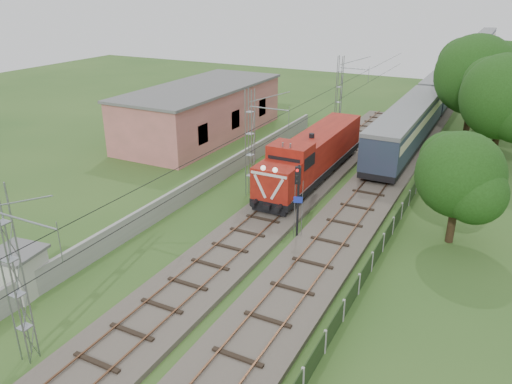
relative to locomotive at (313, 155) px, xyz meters
The scene contains 15 objects.
ground 17.14m from the locomotive, 90.00° to the right, with size 140.00×140.00×0.00m, color #2D521F.
track_main 10.19m from the locomotive, 90.00° to the right, with size 4.20×70.00×0.45m.
track_side 6.16m from the locomotive, 30.98° to the left, with size 4.20×80.00×0.45m.
catenary 6.10m from the locomotive, 120.53° to the right, with size 3.31×70.00×8.00m.
boundary_wall 8.32m from the locomotive, 142.44° to the right, with size 0.25×40.00×1.50m, color #9E9E99.
station_building 16.56m from the locomotive, 154.97° to the left, with size 8.40×20.40×5.22m.
fence 16.20m from the locomotive, 60.25° to the right, with size 0.12×32.00×1.20m.
locomotive is the anchor object (origin of this frame).
coach_rake 58.92m from the locomotive, 85.13° to the left, with size 3.11×116.24×3.59m.
signal_post 10.50m from the locomotive, 73.97° to the right, with size 0.53×0.42×4.92m.
relay_hut 23.00m from the locomotive, 108.79° to the right, with size 2.67×2.67×2.44m.
tree_a 13.03m from the locomotive, 27.21° to the right, with size 5.39×5.13×6.99m.
tree_b 16.92m from the locomotive, 39.08° to the left, with size 7.46×7.11×9.68m.
tree_c 20.48m from the locomotive, 60.40° to the left, with size 8.13×7.74×10.53m.
tree_d 28.61m from the locomotive, 65.32° to the left, with size 7.11×6.77×9.22m.
Camera 1 is at (13.25, -18.62, 14.68)m, focal length 35.00 mm.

